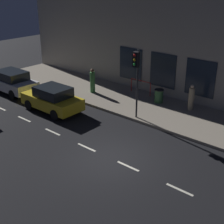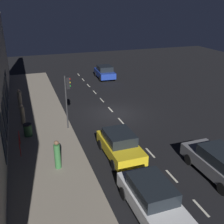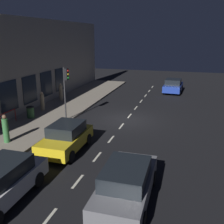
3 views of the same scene
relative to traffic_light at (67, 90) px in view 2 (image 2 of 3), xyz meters
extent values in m
plane|color=black|center=(-4.17, -1.79, -3.10)|extent=(60.00, 60.00, 0.00)
cube|color=gray|center=(2.08, -1.79, -3.03)|extent=(4.50, 32.00, 0.15)
cube|color=#192333|center=(4.30, -7.27, -1.20)|extent=(0.04, 1.99, 2.31)
cube|color=#192333|center=(4.30, -4.53, -1.20)|extent=(0.04, 1.99, 2.31)
cube|color=#192333|center=(4.30, -1.79, -1.20)|extent=(0.04, 1.99, 2.31)
cube|color=#192333|center=(4.30, 0.96, -1.20)|extent=(0.04, 1.99, 2.31)
cube|color=#192333|center=(4.30, 3.70, -1.20)|extent=(0.04, 1.99, 2.31)
cube|color=beige|center=(-4.17, -15.79, -3.10)|extent=(0.12, 1.20, 0.01)
cube|color=beige|center=(-4.17, -13.19, -3.10)|extent=(0.12, 1.20, 0.01)
cube|color=beige|center=(-4.17, -10.59, -3.10)|extent=(0.12, 1.20, 0.01)
cube|color=beige|center=(-4.17, -7.99, -3.10)|extent=(0.12, 1.20, 0.01)
cube|color=beige|center=(-4.17, -5.39, -3.10)|extent=(0.12, 1.20, 0.01)
cube|color=beige|center=(-4.17, -2.79, -3.10)|extent=(0.12, 1.20, 0.01)
cube|color=beige|center=(-4.17, -0.19, -3.10)|extent=(0.12, 1.20, 0.01)
cube|color=beige|center=(-4.17, 2.41, -3.10)|extent=(0.12, 1.20, 0.01)
cube|color=beige|center=(-4.17, 5.01, -3.10)|extent=(0.12, 1.20, 0.01)
cube|color=beige|center=(-4.17, 7.61, -3.10)|extent=(0.12, 1.20, 0.01)
cube|color=beige|center=(-4.17, 10.21, -3.10)|extent=(0.12, 1.20, 0.01)
cylinder|color=#2D2D30|center=(0.13, 0.00, -0.96)|extent=(0.10, 0.10, 3.99)
cube|color=black|center=(-0.05, 0.00, 0.52)|extent=(0.26, 0.32, 0.84)
sphere|color=red|center=(-0.19, 0.00, 0.77)|extent=(0.15, 0.15, 0.15)
sphere|color=gold|center=(-0.19, 0.00, 0.52)|extent=(0.15, 0.15, 0.15)
sphere|color=green|center=(-0.19, 0.00, 0.26)|extent=(0.15, 0.15, 0.15)
cube|color=gold|center=(-2.22, 4.77, -2.47)|extent=(1.85, 4.00, 0.70)
cube|color=black|center=(-2.22, 4.61, -1.82)|extent=(1.61, 2.09, 0.60)
cylinder|color=black|center=(-3.08, 5.99, -2.78)|extent=(0.23, 0.64, 0.64)
cylinder|color=black|center=(-1.39, 6.01, -2.78)|extent=(0.23, 0.64, 0.64)
cylinder|color=black|center=(-3.05, 3.53, -2.78)|extent=(0.23, 0.64, 0.64)
cylinder|color=black|center=(-1.36, 3.54, -2.78)|extent=(0.23, 0.64, 0.64)
cube|color=#1E389E|center=(-6.90, -13.03, -2.47)|extent=(2.06, 3.99, 0.70)
cube|color=black|center=(-6.89, -12.87, -1.82)|extent=(1.74, 2.11, 0.60)
cylinder|color=black|center=(-6.10, -14.28, -2.78)|extent=(0.25, 0.65, 0.64)
cylinder|color=black|center=(-7.83, -14.19, -2.78)|extent=(0.25, 0.65, 0.64)
cylinder|color=black|center=(-5.97, -11.87, -2.78)|extent=(0.25, 0.65, 0.64)
cylinder|color=black|center=(-7.70, -11.78, -2.78)|extent=(0.25, 0.65, 0.64)
cube|color=slate|center=(-6.60, 8.32, -2.47)|extent=(1.90, 4.59, 0.70)
cube|color=black|center=(-6.60, 8.50, -1.82)|extent=(1.65, 2.39, 0.60)
cylinder|color=black|center=(-5.72, 6.92, -2.78)|extent=(0.23, 0.64, 0.64)
cylinder|color=black|center=(-7.45, 6.90, -2.78)|extent=(0.23, 0.64, 0.64)
cylinder|color=black|center=(-5.76, 9.75, -2.78)|extent=(0.23, 0.64, 0.64)
cube|color=silver|center=(-1.86, 9.80, -2.47)|extent=(1.81, 4.38, 0.70)
cube|color=black|center=(-1.86, 9.63, -1.82)|extent=(1.58, 2.28, 0.60)
cylinder|color=black|center=(-2.68, 8.44, -2.78)|extent=(0.23, 0.64, 0.64)
cylinder|color=black|center=(-1.03, 8.45, -2.78)|extent=(0.23, 0.64, 0.64)
cylinder|color=gray|center=(3.34, -5.45, -2.20)|extent=(0.39, 0.39, 1.50)
sphere|color=beige|center=(3.34, -5.45, -1.35)|extent=(0.21, 0.21, 0.21)
cube|color=beige|center=(3.44, -5.47, -1.35)|extent=(0.04, 0.06, 0.06)
cylinder|color=gray|center=(3.23, -1.85, -2.26)|extent=(0.48, 0.48, 1.39)
sphere|color=beige|center=(3.23, -1.85, -1.46)|extent=(0.21, 0.21, 0.21)
cube|color=beige|center=(3.32, -1.79, -1.46)|extent=(0.06, 0.07, 0.06)
cylinder|color=#336B38|center=(1.60, 4.96, -2.22)|extent=(0.48, 0.48, 1.47)
sphere|color=brown|center=(1.60, 4.96, -1.36)|extent=(0.25, 0.25, 0.25)
cube|color=brown|center=(1.50, 5.02, -1.36)|extent=(0.07, 0.08, 0.07)
cylinder|color=#2D5633|center=(2.99, 0.32, -2.54)|extent=(0.56, 0.56, 0.82)
cylinder|color=black|center=(2.99, 0.32, -2.10)|extent=(0.59, 0.59, 0.06)
cylinder|color=red|center=(3.57, 1.40, -2.48)|extent=(0.05, 0.05, 0.95)
cylinder|color=red|center=(3.57, 3.03, -2.48)|extent=(0.05, 0.05, 0.95)
cylinder|color=red|center=(3.57, 2.21, -2.00)|extent=(0.05, 1.63, 0.05)
camera|label=1|loc=(-13.89, -10.25, 4.72)|focal=51.72mm
camera|label=2|loc=(2.94, 18.10, 5.76)|focal=42.95mm
camera|label=3|loc=(-8.64, 17.18, 3.23)|focal=42.05mm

